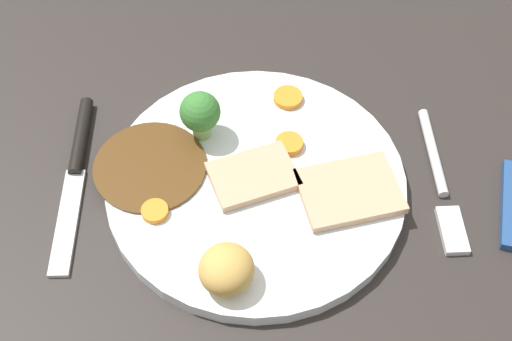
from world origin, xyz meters
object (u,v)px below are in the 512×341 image
Objects in this scene: roast_potato_left at (226,269)px; carrot_coin_front at (294,144)px; carrot_coin_back at (287,98)px; carrot_coin_side at (155,211)px; knife at (76,166)px; meat_slice_main at (349,191)px; broccoli_floret at (200,113)px; dinner_plate at (256,182)px; meat_slice_under at (253,178)px; fork at (440,183)px.

roast_potato_left is 1.79× the size of carrot_coin_front.
carrot_coin_back and carrot_coin_side have the same top height.
roast_potato_left is 0.24× the size of knife.
meat_slice_main is 14.55cm from broccoli_floret.
dinner_plate is at bearing -102.49° from roast_potato_left.
meat_slice_under is at bearing 71.81° from carrot_coin_back.
meat_slice_under is at bearing -90.85° from fork.
fork is (-24.51, -4.03, -1.29)cm from carrot_coin_side.
meat_slice_main is 16.37cm from carrot_coin_side.
broccoli_floret reaches higher than carrot_coin_back.
carrot_coin_back is at bearing 109.42° from knife.
dinner_plate is 5.90× the size of roast_potato_left.
fork is at bearing 166.05° from carrot_coin_front.
knife is (23.93, -3.52, -1.35)cm from meat_slice_main.
roast_potato_left is at bearing 100.55° from broccoli_floret.
dinner_plate is 16.14cm from knife.
roast_potato_left reaches higher than meat_slice_main.
dinner_plate is at bearing -92.07° from fork.
carrot_coin_front and carrot_coin_back have the same top height.
carrot_coin_front is 5.62cm from carrot_coin_back.
meat_slice_under reaches higher than carrot_coin_side.
meat_slice_main is at bearing -79.91° from fork.
carrot_coin_side is at bearing 31.52° from carrot_coin_front.
knife is (7.69, -5.61, -1.23)cm from carrot_coin_side.
meat_slice_main is 0.45× the size of knife.
meat_slice_main is at bearing -140.92° from roast_potato_left.
roast_potato_left reaches higher than meat_slice_under.
carrot_coin_back is 16.00cm from fork.
meat_slice_under is (0.25, 0.35, 1.10)cm from dinner_plate.
carrot_coin_front is 0.13× the size of knife.
broccoli_floret is (7.75, 4.22, 2.52)cm from carrot_coin_back.
carrot_coin_side is 0.12× the size of knife.
dinner_plate is 8.14cm from meat_slice_main.
meat_slice_main is 13.03cm from roast_potato_left.
broccoli_floret is (12.80, -6.48, 2.42)cm from meat_slice_main.
meat_slice_under reaches higher than carrot_coin_back.
carrot_coin_front is 0.16× the size of fork.
broccoli_floret reaches higher than carrot_coin_front.
roast_potato_left is (2.17, 9.82, 2.35)cm from dinner_plate.
broccoli_floret is at bearing 103.49° from knife.
meat_slice_main is 6.81cm from carrot_coin_front.
carrot_coin_side reaches higher than dinner_plate.
carrot_coin_back is (-5.02, -18.88, -1.36)cm from roast_potato_left.
roast_potato_left is 8.77cm from carrot_coin_side.
roast_potato_left is at bearing 77.51° from dinner_plate.
meat_slice_main reaches higher than carrot_coin_front.
meat_slice_main is at bearing -172.67° from carrot_coin_side.
carrot_coin_front is at bearing 95.66° from carrot_coin_back.
meat_slice_under is 2.92× the size of carrot_coin_front.
roast_potato_left is 1.95× the size of carrot_coin_side.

